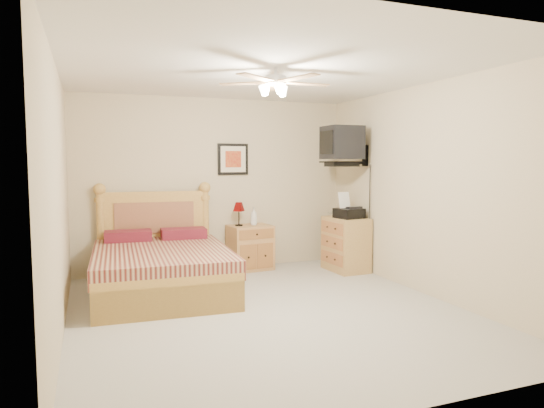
{
  "coord_description": "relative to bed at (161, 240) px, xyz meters",
  "views": [
    {
      "loc": [
        -1.75,
        -4.69,
        1.58
      ],
      "look_at": [
        0.38,
        0.9,
        1.06
      ],
      "focal_mm": 32.0,
      "sensor_mm": 36.0,
      "label": 1
    }
  ],
  "objects": [
    {
      "name": "fax_machine",
      "position": [
        2.68,
        0.22,
        0.31
      ],
      "size": [
        0.41,
        0.42,
        0.37
      ],
      "primitive_type": null,
      "rotation": [
        0.0,
        0.0,
        0.18
      ],
      "color": "black",
      "rests_on": "dresser"
    },
    {
      "name": "ceiling",
      "position": [
        0.95,
        -1.12,
        1.85
      ],
      "size": [
        4.0,
        4.5,
        0.04
      ],
      "primitive_type": "cube",
      "color": "white",
      "rests_on": "ground"
    },
    {
      "name": "ceiling_fan",
      "position": [
        0.95,
        -1.32,
        1.71
      ],
      "size": [
        1.14,
        1.14,
        0.28
      ],
      "primitive_type": null,
      "color": "silver",
      "rests_on": "ceiling"
    },
    {
      "name": "wall_tv",
      "position": [
        2.7,
        0.22,
        1.16
      ],
      "size": [
        0.56,
        0.46,
        0.58
      ],
      "primitive_type": null,
      "color": "black",
      "rests_on": "wall_right"
    },
    {
      "name": "framed_picture",
      "position": [
        1.22,
        1.11,
        0.97
      ],
      "size": [
        0.46,
        0.04,
        0.46
      ],
      "primitive_type": "cube",
      "color": "black",
      "rests_on": "wall_back"
    },
    {
      "name": "wall_right",
      "position": [
        2.95,
        -1.12,
        0.6
      ],
      "size": [
        0.04,
        4.5,
        2.5
      ],
      "primitive_type": "cube",
      "color": "#C8B893",
      "rests_on": "ground"
    },
    {
      "name": "bed",
      "position": [
        0.0,
        0.0,
        0.0
      ],
      "size": [
        1.63,
        2.09,
        1.3
      ],
      "primitive_type": null,
      "rotation": [
        0.0,
        0.0,
        -0.05
      ],
      "color": "#BB8C41",
      "rests_on": "ground"
    },
    {
      "name": "magazine_upper",
      "position": [
        2.65,
        0.59,
        0.16
      ],
      "size": [
        0.28,
        0.31,
        0.02
      ],
      "primitive_type": "imported",
      "rotation": [
        0.0,
        0.0,
        0.44
      ],
      "color": "gray",
      "rests_on": "magazine_lower"
    },
    {
      "name": "lotion_bottle",
      "position": [
        1.47,
        0.9,
        0.13
      ],
      "size": [
        0.11,
        0.11,
        0.26
      ],
      "primitive_type": "imported",
      "rotation": [
        0.0,
        0.0,
        -0.06
      ],
      "color": "silver",
      "rests_on": "nightstand"
    },
    {
      "name": "nightstand",
      "position": [
        1.41,
        0.88,
        -0.32
      ],
      "size": [
        0.65,
        0.51,
        0.65
      ],
      "primitive_type": "cube",
      "rotation": [
        0.0,
        0.0,
        0.1
      ],
      "color": "#B78442",
      "rests_on": "ground"
    },
    {
      "name": "wall_back",
      "position": [
        0.95,
        1.13,
        0.6
      ],
      "size": [
        4.0,
        0.04,
        2.5
      ],
      "primitive_type": "cube",
      "color": "#C8B893",
      "rests_on": "ground"
    },
    {
      "name": "wall_left",
      "position": [
        -1.05,
        -1.12,
        0.6
      ],
      "size": [
        0.04,
        4.5,
        2.5
      ],
      "primitive_type": "cube",
      "color": "#C8B893",
      "rests_on": "ground"
    },
    {
      "name": "magazine_lower",
      "position": [
        2.64,
        0.56,
        0.14
      ],
      "size": [
        0.22,
        0.27,
        0.02
      ],
      "primitive_type": "imported",
      "rotation": [
        0.0,
        0.0,
        -0.15
      ],
      "color": "#ABA18B",
      "rests_on": "dresser"
    },
    {
      "name": "dresser",
      "position": [
        2.68,
        0.3,
        -0.26
      ],
      "size": [
        0.49,
        0.68,
        0.78
      ],
      "primitive_type": "cube",
      "rotation": [
        0.0,
        0.0,
        0.05
      ],
      "color": "#A77E40",
      "rests_on": "ground"
    },
    {
      "name": "floor",
      "position": [
        0.95,
        -1.12,
        -0.65
      ],
      "size": [
        4.5,
        4.5,
        0.0
      ],
      "primitive_type": "plane",
      "color": "#A7A397",
      "rests_on": "ground"
    },
    {
      "name": "wall_front",
      "position": [
        0.95,
        -3.37,
        0.6
      ],
      "size": [
        4.0,
        0.04,
        2.5
      ],
      "primitive_type": "cube",
      "color": "#C8B893",
      "rests_on": "ground"
    },
    {
      "name": "table_lamp",
      "position": [
        1.24,
        0.91,
        0.17
      ],
      "size": [
        0.21,
        0.21,
        0.34
      ],
      "primitive_type": null,
      "rotation": [
        0.0,
        0.0,
        0.11
      ],
      "color": "#540202",
      "rests_on": "nightstand"
    }
  ]
}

